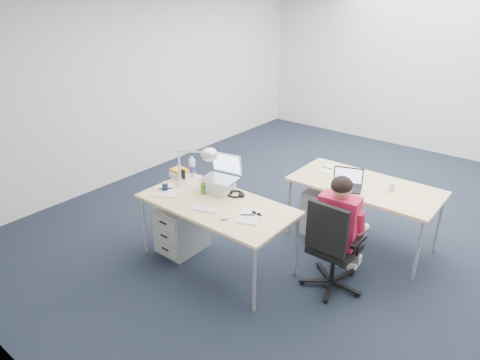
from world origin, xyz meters
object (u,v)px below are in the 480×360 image
drawer_pedestal_far (325,210)px  desk_lamp (190,166)px  office_chair (332,263)px  cordless_phone (183,177)px  book_stack (180,173)px  water_bottle (192,167)px  wireless_keyboard (206,209)px  headphones (235,193)px  computer_mouse (225,218)px  desk_far (365,188)px  far_cup (391,187)px  bear_figurine (203,188)px  sunglasses (257,214)px  seated_person (342,228)px  drawer_pedestal_near (182,227)px  desk_near (217,207)px  dark_laptop (347,179)px  silver_laptop (219,175)px  can_koozie (165,186)px

drawer_pedestal_far → desk_lamp: bearing=-126.9°
office_chair → cordless_phone: (-1.72, -0.28, 0.54)m
book_stack → water_bottle: bearing=46.2°
office_chair → water_bottle: bearing=-177.0°
water_bottle → wireless_keyboard: bearing=-36.3°
headphones → computer_mouse: bearing=-69.4°
desk_far → far_cup: far_cup is taller
bear_figurine → book_stack: size_ratio=0.61×
headphones → desk_lamp: 0.55m
bear_figurine → sunglasses: bearing=11.3°
desk_far → seated_person: bearing=-81.0°
bear_figurine → sunglasses: 0.73m
drawer_pedestal_near → headphones: 0.77m
bear_figurine → sunglasses: (0.73, -0.03, -0.05)m
book_stack → sunglasses: 1.23m
seated_person → cordless_phone: size_ratio=7.05×
bear_figurine → desk_lamp: desk_lamp is taller
wireless_keyboard → office_chair: bearing=6.9°
desk_near → dark_laptop: dark_laptop is taller
office_chair → water_bottle: 1.87m
silver_laptop → bear_figurine: (-0.10, -0.15, -0.13)m
desk_far → book_stack: 2.08m
drawer_pedestal_far → bear_figurine: size_ratio=4.26×
can_koozie → cordless_phone: size_ratio=0.62×
sunglasses → far_cup: far_cup is taller
desk_far → office_chair: office_chair is taller
far_cup → sunglasses: bearing=-120.6°
desk_near → wireless_keyboard: bearing=-84.3°
silver_laptop → computer_mouse: bearing=-53.9°
seated_person → drawer_pedestal_far: 0.99m
silver_laptop → far_cup: size_ratio=4.32×
drawer_pedestal_near → can_koozie: (-0.11, -0.10, 0.51)m
seated_person → bear_figurine: 1.47m
office_chair → desk_lamp: desk_lamp is taller
seated_person → silver_laptop: (-1.27, -0.34, 0.33)m
drawer_pedestal_near → headphones: bearing=28.7°
desk_far → drawer_pedestal_near: (-1.49, -1.39, -0.41)m
computer_mouse → far_cup: (0.98, 1.59, 0.03)m
desk_near → can_koozie: size_ratio=15.57×
desk_near → bear_figurine: (-0.26, 0.07, 0.11)m
wireless_keyboard → can_koozie: bearing=156.2°
silver_laptop → computer_mouse: (0.43, -0.43, -0.18)m
desk_far → dark_laptop: size_ratio=5.08×
silver_laptop → far_cup: 1.84m
computer_mouse → far_cup: bearing=80.5°
can_koozie → cordless_phone: (0.02, 0.25, 0.03)m
drawer_pedestal_near → book_stack: size_ratio=2.58×
drawer_pedestal_far → water_bottle: 1.67m
drawer_pedestal_far → bear_figurine: bearing=-123.1°
headphones → far_cup: bearing=35.0°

